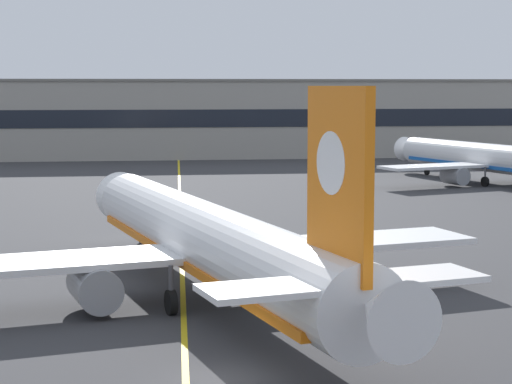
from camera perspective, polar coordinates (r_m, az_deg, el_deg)
ground_plane at (r=37.57m, az=-2.22°, el=-11.51°), size 400.00×400.00×0.00m
taxiway_centreline at (r=66.67m, az=-4.61°, el=-3.53°), size 8.53×179.83×0.01m
airliner_foreground at (r=49.71m, az=-2.99°, el=-3.04°), size 32.22×40.98×11.65m
airliner_background at (r=113.25m, az=14.35°, el=1.98°), size 28.64×36.26×10.44m
safety_cone_by_nose_gear at (r=66.16m, az=-3.21°, el=-3.37°), size 0.44×0.44×0.55m
terminal_building at (r=151.87m, az=-4.42°, el=4.54°), size 113.00×12.40×12.74m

